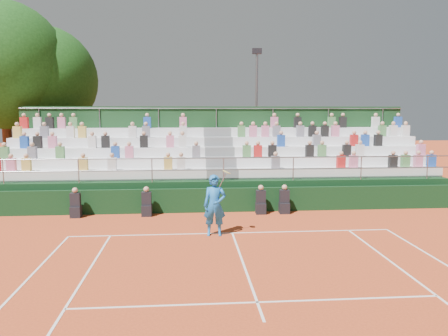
{
  "coord_description": "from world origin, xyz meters",
  "views": [
    {
      "loc": [
        -1.46,
        -14.48,
        4.16
      ],
      "look_at": [
        0.0,
        3.5,
        1.8
      ],
      "focal_mm": 35.0,
      "sensor_mm": 36.0,
      "label": 1
    }
  ],
  "objects": [
    {
      "name": "grandstand",
      "position": [
        -0.0,
        6.44,
        1.08
      ],
      "size": [
        20.0,
        5.2,
        4.4
      ],
      "color": "black",
      "rests_on": "ground"
    },
    {
      "name": "ground",
      "position": [
        0.0,
        0.0,
        0.0
      ],
      "size": [
        90.0,
        90.0,
        0.0
      ],
      "primitive_type": "plane",
      "color": "#C54820",
      "rests_on": "ground"
    },
    {
      "name": "tree_east",
      "position": [
        -9.91,
        12.23,
        5.95
      ],
      "size": [
        6.24,
        6.24,
        9.09
      ],
      "color": "#3C2416",
      "rests_on": "ground"
    },
    {
      "name": "tree_west",
      "position": [
        -11.66,
        11.01,
        6.65
      ],
      "size": [
        7.04,
        7.04,
        10.18
      ],
      "color": "#3C2416",
      "rests_on": "ground"
    },
    {
      "name": "tennis_player",
      "position": [
        -0.61,
        -0.2,
        1.03
      ],
      "size": [
        0.92,
        0.54,
        2.22
      ],
      "color": "blue",
      "rests_on": "ground"
    },
    {
      "name": "floodlight_mast",
      "position": [
        2.93,
        13.65,
        4.73
      ],
      "size": [
        0.6,
        0.25,
        8.11
      ],
      "color": "gray",
      "rests_on": "ground"
    },
    {
      "name": "courtside_wall",
      "position": [
        0.0,
        3.2,
        0.5
      ],
      "size": [
        20.0,
        0.15,
        1.0
      ],
      "primitive_type": "cube",
      "color": "black",
      "rests_on": "ground"
    },
    {
      "name": "line_officials",
      "position": [
        -1.31,
        2.75,
        0.48
      ],
      "size": [
        8.73,
        0.4,
        1.19
      ],
      "color": "black",
      "rests_on": "ground"
    }
  ]
}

